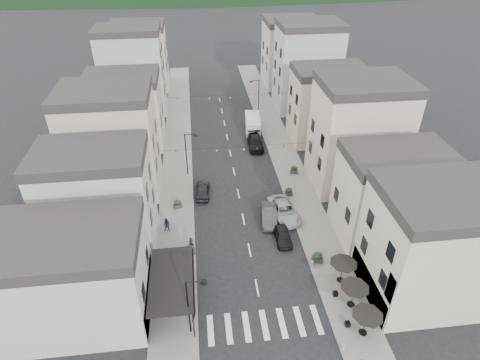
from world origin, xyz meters
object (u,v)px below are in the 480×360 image
at_px(parked_car_c, 284,210).
at_px(delivery_van, 253,123).
at_px(parked_car_a, 283,235).
at_px(parked_car_e, 203,190).
at_px(pedestrian_a, 191,244).
at_px(parked_car_d, 255,143).
at_px(pedestrian_b, 167,225).
at_px(parked_car_b, 269,215).

height_order(parked_car_c, delivery_van, delivery_van).
bearing_deg(parked_car_a, parked_car_e, 131.29).
bearing_deg(pedestrian_a, parked_car_a, -12.69).
bearing_deg(parked_car_e, delivery_van, -113.20).
bearing_deg(parked_car_d, pedestrian_a, -112.98).
xyz_separation_m(parked_car_c, delivery_van, (-0.41, 21.63, 0.51)).
height_order(delivery_van, pedestrian_b, delivery_van).
relative_size(parked_car_b, parked_car_c, 0.82).
distance_m(parked_car_e, pedestrian_b, 7.61).
xyz_separation_m(parked_car_b, parked_car_e, (-7.13, 5.82, -0.04)).
xyz_separation_m(delivery_van, pedestrian_b, (-12.57, -22.85, -0.34)).
height_order(parked_car_a, parked_car_c, parked_car_c).
bearing_deg(delivery_van, parked_car_e, -111.93).
bearing_deg(parked_car_c, pedestrian_b, 177.87).
distance_m(parked_car_b, delivery_van, 22.27).
bearing_deg(delivery_van, pedestrian_b, -113.27).
relative_size(parked_car_d, parked_car_e, 1.24).
distance_m(parked_car_b, parked_car_c, 1.90).
relative_size(parked_car_a, parked_car_d, 0.75).
height_order(parked_car_c, pedestrian_a, pedestrian_a).
xyz_separation_m(parked_car_a, parked_car_b, (-0.85, 3.31, 0.09)).
bearing_deg(delivery_van, parked_car_c, -83.38).
xyz_separation_m(parked_car_e, delivery_van, (8.53, 16.41, 0.58)).
xyz_separation_m(parked_car_c, parked_car_d, (-0.76, 16.32, -0.03)).
height_order(parked_car_d, pedestrian_a, pedestrian_a).
relative_size(delivery_van, pedestrian_a, 3.70).
distance_m(parked_car_e, pedestrian_a, 9.73).
bearing_deg(parked_car_b, parked_car_d, 94.13).
height_order(delivery_van, pedestrian_a, delivery_van).
distance_m(parked_car_d, pedestrian_b, 21.39).
xyz_separation_m(parked_car_b, pedestrian_b, (-11.18, -0.63, 0.19)).
bearing_deg(parked_car_a, pedestrian_a, -176.95).
bearing_deg(pedestrian_b, parked_car_c, 26.97).
height_order(parked_car_e, delivery_van, delivery_van).
bearing_deg(pedestrian_b, delivery_van, 82.76).
xyz_separation_m(parked_car_b, pedestrian_a, (-8.64, -3.80, 0.12)).
distance_m(parked_car_a, pedestrian_a, 9.51).
relative_size(parked_car_c, pedestrian_b, 3.39).
xyz_separation_m(parked_car_e, pedestrian_a, (-1.51, -9.61, 0.17)).
bearing_deg(parked_car_e, parked_car_b, 145.07).
bearing_deg(delivery_van, parked_car_d, -88.20).
bearing_deg(pedestrian_a, parked_car_c, 7.16).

